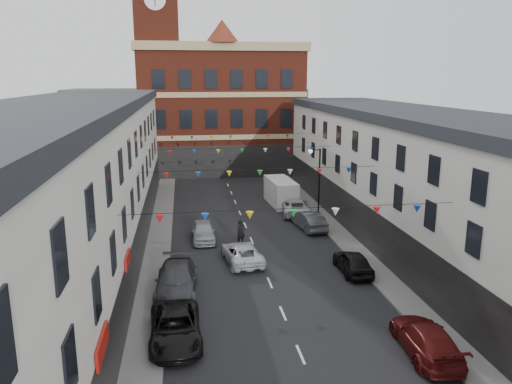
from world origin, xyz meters
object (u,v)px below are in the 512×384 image
car_left_e (203,231)px  pedestrian (241,232)px  car_right_d (353,262)px  white_van (281,192)px  moving_car (242,253)px  car_right_c (426,339)px  car_left_d (176,281)px  street_lamp (317,173)px  car_right_f (296,206)px  car_left_c (175,327)px  car_right_e (309,220)px

car_left_e → pedestrian: pedestrian is taller
car_right_d → white_van: bearing=-86.1°
car_right_d → moving_car: 7.24m
car_right_c → moving_car: 14.06m
car_left_d → car_right_d: car_left_d is taller
street_lamp → car_right_f: bearing=154.7°
street_lamp → car_left_c: 23.60m
car_right_c → white_van: size_ratio=0.90×
car_left_d → car_right_d: 11.05m
car_right_e → car_left_c: bearing=49.6°
white_van → moving_car: bearing=-114.3°
car_left_e → moving_car: 5.48m
pedestrian → white_van: bearing=42.6°
pedestrian → moving_car: bearing=-118.4°
car_right_d → moving_car: size_ratio=0.87×
car_right_f → street_lamp: bearing=162.0°
street_lamp → car_right_d: street_lamp is taller
car_right_e → car_right_c: bearing=84.0°
street_lamp → car_right_c: street_lamp is taller
car_right_f → car_left_c: bearing=70.8°
moving_car → car_right_d: bearing=151.0°
car_right_f → car_left_d: bearing=63.6°
car_left_e → moving_car: car_left_e is taller
car_left_e → white_van: size_ratio=0.78×
car_right_c → car_right_f: 23.52m
car_left_d → car_right_d: (10.93, 1.61, -0.11)m
car_left_e → car_right_c: size_ratio=0.86×
car_left_c → car_right_e: (10.49, 16.23, 0.03)m
car_left_e → pedestrian: bearing=-26.7°
car_left_e → pedestrian: (2.70, -1.34, 0.22)m
car_right_d → pedestrian: pedestrian is taller
car_right_e → white_van: (-0.71, 8.34, 0.48)m
car_right_e → white_van: size_ratio=0.82×
street_lamp → car_right_d: bearing=-94.9°
car_left_c → car_left_d: bearing=88.5°
car_left_e → pedestrian: size_ratio=2.25×
car_left_c → moving_car: 10.53m
car_left_e → car_right_e: (8.59, 1.63, 0.01)m
car_left_d → car_right_e: 15.18m
car_left_c → car_right_d: size_ratio=1.23×
car_left_d → pedestrian: size_ratio=2.95×
car_right_c → car_right_f: car_right_f is taller
car_right_d → street_lamp: bearing=-94.7°
white_van → pedestrian: size_ratio=2.90×
car_right_f → moving_car: 12.76m
pedestrian → car_right_f: bearing=29.7°
car_right_e → moving_car: (-6.24, -6.59, -0.08)m
street_lamp → car_right_e: bearing=-112.3°
car_right_d → pedestrian: 9.00m
street_lamp → moving_car: bearing=-126.9°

